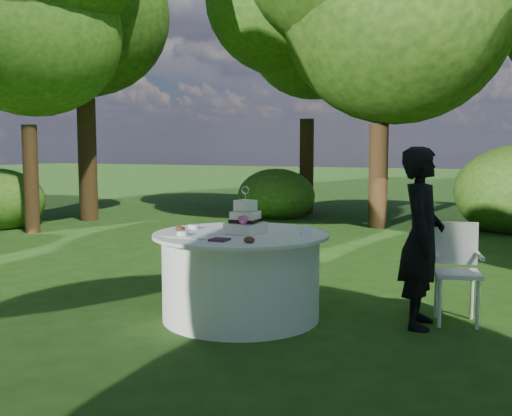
# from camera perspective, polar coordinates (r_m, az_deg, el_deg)

# --- Properties ---
(ground) EXTENTS (80.00, 80.00, 0.00)m
(ground) POSITION_cam_1_polar(r_m,az_deg,el_deg) (5.48, -1.44, -10.39)
(ground) COLOR #1C3C10
(ground) RESTS_ON ground
(napkins) EXTENTS (0.14, 0.14, 0.02)m
(napkins) POSITION_cam_1_polar(r_m,az_deg,el_deg) (4.88, -3.49, -3.03)
(napkins) COLOR #4B203E
(napkins) RESTS_ON table
(feather_plume) EXTENTS (0.48, 0.07, 0.01)m
(feather_plume) POSITION_cam_1_polar(r_m,az_deg,el_deg) (5.06, -7.10, -2.79)
(feather_plume) COLOR white
(feather_plume) RESTS_ON table
(guest) EXTENTS (0.43, 0.60, 1.53)m
(guest) POSITION_cam_1_polar(r_m,az_deg,el_deg) (5.26, 15.49, -2.73)
(guest) COLOR black
(guest) RESTS_ON ground
(table) EXTENTS (1.56, 1.56, 0.77)m
(table) POSITION_cam_1_polar(r_m,az_deg,el_deg) (5.39, -1.45, -6.42)
(table) COLOR silver
(table) RESTS_ON ground
(cake) EXTENTS (0.32, 0.32, 0.42)m
(cake) POSITION_cam_1_polar(r_m,az_deg,el_deg) (5.27, -1.02, -1.23)
(cake) COLOR silver
(cake) RESTS_ON table
(chair) EXTENTS (0.46, 0.46, 0.87)m
(chair) POSITION_cam_1_polar(r_m,az_deg,el_deg) (5.55, 18.54, -5.05)
(chair) COLOR white
(chair) RESTS_ON ground
(votives) EXTENTS (1.19, 0.95, 0.04)m
(votives) POSITION_cam_1_polar(r_m,az_deg,el_deg) (5.45, -1.08, -1.98)
(votives) COLOR white
(votives) RESTS_ON table
(petal_cups) EXTENTS (0.94, 0.41, 0.05)m
(petal_cups) POSITION_cam_1_polar(r_m,az_deg,el_deg) (5.11, -4.16, -2.47)
(petal_cups) COLOR #562D16
(petal_cups) RESTS_ON table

